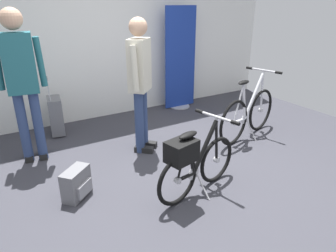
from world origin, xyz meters
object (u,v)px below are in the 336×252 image
object	(u,v)px
floor_banner_stand	(180,64)
visitor_near_wall	(22,78)
display_bike_left	(248,113)
visitor_browsing	(140,79)
backpack_on_floor	(77,184)
rolling_suitcase	(56,115)
folding_bike_foreground	(193,161)

from	to	relation	value
floor_banner_stand	visitor_near_wall	size ratio (longest dim) A/B	1.00
display_bike_left	visitor_near_wall	world-z (taller)	visitor_near_wall
visitor_browsing	backpack_on_floor	world-z (taller)	visitor_browsing
visitor_near_wall	backpack_on_floor	bearing A→B (deg)	-78.08
backpack_on_floor	display_bike_left	bearing A→B (deg)	4.68
visitor_near_wall	backpack_on_floor	distance (m)	1.36
rolling_suitcase	backpack_on_floor	xyz separation A→B (m)	(-0.19, -1.69, -0.14)
folding_bike_foreground	visitor_browsing	xyz separation A→B (m)	(0.03, 1.17, 0.56)
display_bike_left	backpack_on_floor	xyz separation A→B (m)	(-2.46, -0.20, -0.20)
display_bike_left	backpack_on_floor	distance (m)	2.48
folding_bike_foreground	display_bike_left	world-z (taller)	display_bike_left
visitor_near_wall	rolling_suitcase	distance (m)	1.06
rolling_suitcase	visitor_near_wall	bearing A→B (deg)	-121.54
visitor_near_wall	backpack_on_floor	size ratio (longest dim) A/B	5.22
folding_bike_foreground	backpack_on_floor	bearing A→B (deg)	150.75
folding_bike_foreground	display_bike_left	distance (m)	1.65
floor_banner_stand	display_bike_left	xyz separation A→B (m)	(0.08, -1.60, -0.43)
floor_banner_stand	rolling_suitcase	world-z (taller)	floor_banner_stand
floor_banner_stand	rolling_suitcase	xyz separation A→B (m)	(-2.19, -0.11, -0.50)
backpack_on_floor	rolling_suitcase	bearing A→B (deg)	83.59
floor_banner_stand	visitor_browsing	xyz separation A→B (m)	(-1.36, -1.19, 0.15)
visitor_browsing	backpack_on_floor	distance (m)	1.43
visitor_near_wall	visitor_browsing	bearing A→B (deg)	-18.44
floor_banner_stand	visitor_near_wall	bearing A→B (deg)	-163.33
floor_banner_stand	backpack_on_floor	distance (m)	3.05
folding_bike_foreground	visitor_near_wall	xyz separation A→B (m)	(-1.21, 1.58, 0.64)
rolling_suitcase	backpack_on_floor	distance (m)	1.71
visitor_browsing	rolling_suitcase	world-z (taller)	visitor_browsing
folding_bike_foreground	backpack_on_floor	distance (m)	1.16
display_bike_left	rolling_suitcase	size ratio (longest dim) A/B	1.57
visitor_near_wall	backpack_on_floor	world-z (taller)	visitor_near_wall
display_bike_left	folding_bike_foreground	bearing A→B (deg)	-152.81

